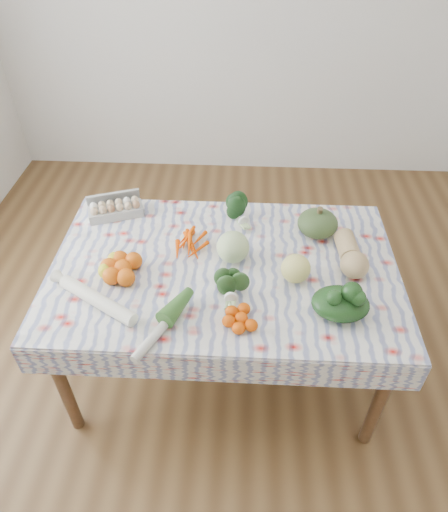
{
  "coord_description": "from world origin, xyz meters",
  "views": [
    {
      "loc": [
        0.08,
        -1.61,
        2.24
      ],
      "look_at": [
        0.0,
        0.0,
        0.82
      ],
      "focal_mm": 32.0,
      "sensor_mm": 36.0,
      "label": 1
    }
  ],
  "objects_px": {
    "dining_table": "(224,278)",
    "egg_carton": "(116,210)",
    "cabbage": "(233,247)",
    "grapefruit": "(296,268)",
    "butternut_squash": "(351,253)",
    "kabocha_squash": "(318,223)"
  },
  "relations": [
    {
      "from": "kabocha_squash",
      "to": "butternut_squash",
      "type": "bearing_deg",
      "value": -58.92
    },
    {
      "from": "dining_table",
      "to": "kabocha_squash",
      "type": "bearing_deg",
      "value": 29.95
    },
    {
      "from": "dining_table",
      "to": "egg_carton",
      "type": "xyz_separation_m",
      "value": [
        -0.61,
        0.37,
        0.12
      ]
    },
    {
      "from": "dining_table",
      "to": "egg_carton",
      "type": "relative_size",
      "value": 5.55
    },
    {
      "from": "dining_table",
      "to": "grapefruit",
      "type": "height_order",
      "value": "grapefruit"
    },
    {
      "from": "egg_carton",
      "to": "grapefruit",
      "type": "bearing_deg",
      "value": -45.22
    },
    {
      "from": "egg_carton",
      "to": "cabbage",
      "type": "height_order",
      "value": "cabbage"
    },
    {
      "from": "butternut_squash",
      "to": "grapefruit",
      "type": "distance_m",
      "value": 0.3
    },
    {
      "from": "cabbage",
      "to": "kabocha_squash",
      "type": "bearing_deg",
      "value": 27.76
    },
    {
      "from": "butternut_squash",
      "to": "egg_carton",
      "type": "bearing_deg",
      "value": 160.82
    },
    {
      "from": "dining_table",
      "to": "butternut_squash",
      "type": "height_order",
      "value": "butternut_squash"
    },
    {
      "from": "dining_table",
      "to": "grapefruit",
      "type": "bearing_deg",
      "value": -13.55
    },
    {
      "from": "egg_carton",
      "to": "butternut_squash",
      "type": "height_order",
      "value": "butternut_squash"
    },
    {
      "from": "grapefruit",
      "to": "butternut_squash",
      "type": "bearing_deg",
      "value": 25.0
    },
    {
      "from": "egg_carton",
      "to": "cabbage",
      "type": "xyz_separation_m",
      "value": [
        0.65,
        -0.32,
        0.04
      ]
    },
    {
      "from": "cabbage",
      "to": "grapefruit",
      "type": "xyz_separation_m",
      "value": [
        0.29,
        -0.12,
        -0.01
      ]
    },
    {
      "from": "dining_table",
      "to": "kabocha_squash",
      "type": "relative_size",
      "value": 7.78
    },
    {
      "from": "dining_table",
      "to": "egg_carton",
      "type": "bearing_deg",
      "value": 148.73
    },
    {
      "from": "grapefruit",
      "to": "dining_table",
      "type": "bearing_deg",
      "value": 166.45
    },
    {
      "from": "cabbage",
      "to": "butternut_squash",
      "type": "distance_m",
      "value": 0.56
    },
    {
      "from": "cabbage",
      "to": "grapefruit",
      "type": "relative_size",
      "value": 1.16
    },
    {
      "from": "kabocha_squash",
      "to": "butternut_squash",
      "type": "distance_m",
      "value": 0.26
    }
  ]
}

